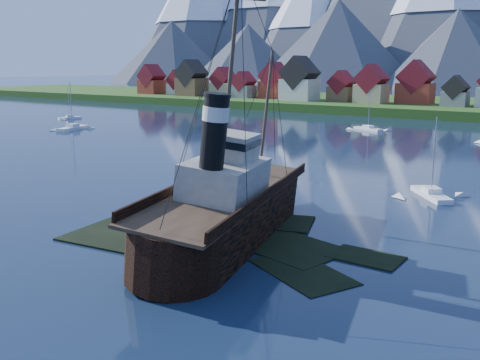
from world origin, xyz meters
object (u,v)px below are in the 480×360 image
Objects in this scene: sailboat_a at (73,129)px; sailboat_c at (368,129)px; tugboat_wreck at (236,204)px; sailboat_b at (70,118)px; sailboat_f at (431,195)px.

sailboat_a reaches higher than sailboat_c.
tugboat_wreck reaches higher than sailboat_b.
sailboat_a is at bearing 136.22° from tugboat_wreck.
sailboat_a is at bearing 128.53° from sailboat_f.
tugboat_wreck is 3.06× the size of sailboat_f.
sailboat_a is 1.19× the size of sailboat_c.
sailboat_c is 1.02× the size of sailboat_f.
sailboat_b is (-110.89, 65.05, -2.99)m from tugboat_wreck.
tugboat_wreck is at bearing -46.88° from sailboat_a.
tugboat_wreck is 29.44m from sailboat_f.
sailboat_f is at bearing -2.83° from sailboat_b.
sailboat_c is 71.95m from sailboat_f.
sailboat_c is (63.26, 43.16, -0.04)m from sailboat_a.
sailboat_a reaches higher than sailboat_b.
sailboat_b is at bearing 134.52° from tugboat_wreck.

